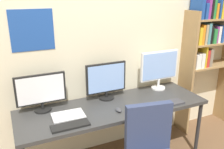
% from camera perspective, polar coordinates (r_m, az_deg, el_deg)
% --- Properties ---
extents(wall_back, '(4.52, 0.11, 2.60)m').
position_cam_1_polar(wall_back, '(2.90, -3.09, 6.11)').
color(wall_back, beige).
rests_on(wall_back, ground_plane).
extents(desk, '(2.12, 0.68, 0.74)m').
position_cam_1_polar(desk, '(2.74, 0.44, -8.27)').
color(desk, '#333333').
rests_on(desk, ground_plane).
extents(bookshelf, '(0.83, 0.28, 1.91)m').
position_cam_1_polar(bookshelf, '(3.62, 21.99, 7.37)').
color(bookshelf, '#9E7A4C').
rests_on(bookshelf, ground_plane).
extents(monitor_left, '(0.52, 0.18, 0.40)m').
position_cam_1_polar(monitor_left, '(2.63, -16.33, -3.83)').
color(monitor_left, black).
rests_on(monitor_left, desk).
extents(monitor_center, '(0.49, 0.18, 0.44)m').
position_cam_1_polar(monitor_center, '(2.81, -1.38, -1.30)').
color(monitor_center, black).
rests_on(monitor_center, desk).
extents(monitor_right, '(0.54, 0.18, 0.50)m').
position_cam_1_polar(monitor_right, '(3.14, 11.07, 1.59)').
color(monitor_right, silver).
rests_on(monitor_right, desk).
extents(keyboard_left, '(0.36, 0.13, 0.02)m').
position_cam_1_polar(keyboard_left, '(2.36, -9.76, -11.75)').
color(keyboard_left, black).
rests_on(keyboard_left, desk).
extents(keyboard_right, '(0.39, 0.13, 0.02)m').
position_cam_1_polar(keyboard_right, '(2.81, 12.96, -6.71)').
color(keyboard_right, '#38383D').
rests_on(keyboard_right, desk).
extents(computer_mouse, '(0.06, 0.10, 0.03)m').
position_cam_1_polar(computer_mouse, '(2.59, 1.53, -8.33)').
color(computer_mouse, '#38383D').
rests_on(computer_mouse, desk).
extents(laptop_closed, '(0.33, 0.23, 0.02)m').
position_cam_1_polar(laptop_closed, '(2.52, -10.22, -9.57)').
color(laptop_closed, silver).
rests_on(laptop_closed, desk).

